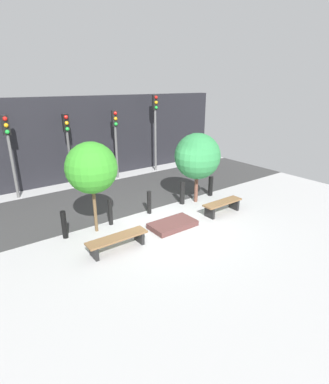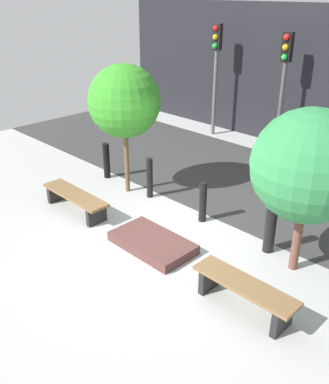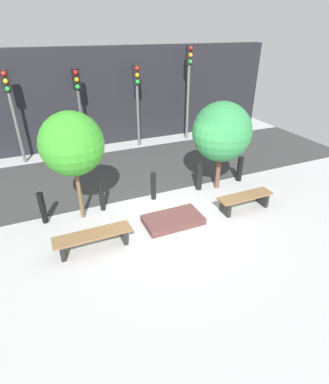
% 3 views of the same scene
% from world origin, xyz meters
% --- Properties ---
extents(ground_plane, '(18.00, 18.00, 0.00)m').
position_xyz_m(ground_plane, '(0.00, 0.00, 0.00)').
color(ground_plane, '#ACACAC').
extents(road_strip, '(18.00, 4.25, 0.01)m').
position_xyz_m(road_strip, '(0.00, 3.71, 0.01)').
color(road_strip, '#373737').
rests_on(road_strip, ground).
extents(building_facade, '(16.20, 0.50, 4.10)m').
position_xyz_m(building_facade, '(0.00, 7.14, 2.05)').
color(building_facade, black).
rests_on(building_facade, ground).
extents(bench_left, '(1.87, 0.47, 0.43)m').
position_xyz_m(bench_left, '(-2.24, -0.32, 0.32)').
color(bench_left, black).
rests_on(bench_left, ground).
extents(bench_right, '(1.70, 0.45, 0.47)m').
position_xyz_m(bench_right, '(2.24, -0.32, 0.34)').
color(bench_right, black).
rests_on(bench_right, ground).
extents(planter_bed, '(1.60, 0.91, 0.18)m').
position_xyz_m(planter_bed, '(0.00, -0.12, 0.09)').
color(planter_bed, brown).
rests_on(planter_bed, ground).
extents(tree_behind_left_bench, '(1.63, 1.63, 3.02)m').
position_xyz_m(tree_behind_left_bench, '(-2.24, 1.17, 2.19)').
color(tree_behind_left_bench, brown).
rests_on(tree_behind_left_bench, ground).
extents(tree_behind_right_bench, '(1.84, 1.84, 2.86)m').
position_xyz_m(tree_behind_right_bench, '(2.24, 1.17, 1.93)').
color(tree_behind_right_bench, brown).
rests_on(tree_behind_right_bench, ground).
extents(bollard_far_left, '(0.17, 0.17, 0.92)m').
position_xyz_m(bollard_far_left, '(-3.25, 1.33, 0.46)').
color(bollard_far_left, black).
rests_on(bollard_far_left, ground).
extents(bollard_left, '(0.15, 0.15, 0.96)m').
position_xyz_m(bollard_left, '(-1.62, 1.33, 0.48)').
color(bollard_left, black).
rests_on(bollard_left, ground).
extents(bollard_center, '(0.16, 0.16, 0.89)m').
position_xyz_m(bollard_center, '(0.00, 1.33, 0.44)').
color(bollard_center, black).
rests_on(bollard_center, ground).
extents(bollard_right, '(0.21, 0.21, 0.98)m').
position_xyz_m(bollard_right, '(1.62, 1.33, 0.49)').
color(bollard_right, black).
rests_on(bollard_right, ground).
extents(bollard_far_right, '(0.20, 0.20, 0.87)m').
position_xyz_m(bollard_far_right, '(3.25, 1.33, 0.44)').
color(bollard_far_right, black).
rests_on(bollard_far_right, ground).
extents(traffic_light_west, '(0.28, 0.27, 3.50)m').
position_xyz_m(traffic_light_west, '(-3.65, 6.12, 2.42)').
color(traffic_light_west, '#5A5A5A').
rests_on(traffic_light_west, ground).
extents(traffic_light_mid_west, '(0.28, 0.27, 3.40)m').
position_xyz_m(traffic_light_mid_west, '(-1.22, 6.12, 2.36)').
color(traffic_light_mid_west, '#4A4A4A').
rests_on(traffic_light_mid_west, ground).
extents(traffic_light_mid_east, '(0.28, 0.27, 3.43)m').
position_xyz_m(traffic_light_mid_east, '(1.22, 6.12, 2.38)').
color(traffic_light_mid_east, '#595959').
rests_on(traffic_light_mid_east, ground).
extents(traffic_light_east, '(0.28, 0.27, 4.11)m').
position_xyz_m(traffic_light_east, '(3.65, 6.12, 2.82)').
color(traffic_light_east, '#616161').
rests_on(traffic_light_east, ground).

